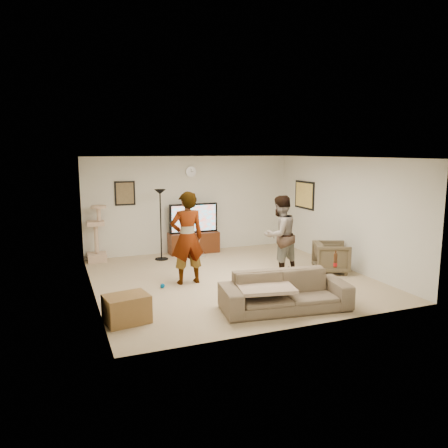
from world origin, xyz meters
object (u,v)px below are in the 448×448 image
object	(u,v)px
tv_stand	(194,243)
side_table	(127,309)
person_left	(187,238)
person_right	(280,235)
floor_lamp	(161,225)
armchair	(331,257)
cat_tree	(96,233)
sofa	(285,291)
beer_bottle	(335,261)
tv	(194,218)

from	to	relation	value
tv_stand	side_table	size ratio (longest dim) A/B	1.97
tv_stand	person_left	world-z (taller)	person_left
tv_stand	person_right	xyz separation A→B (m)	(1.13, -2.56, 0.58)
floor_lamp	side_table	xyz separation A→B (m)	(-1.44, -3.71, -0.64)
side_table	armchair	bearing A→B (deg)	14.97
tv_stand	person_right	world-z (taller)	person_right
cat_tree	sofa	bearing A→B (deg)	-59.84
cat_tree	side_table	size ratio (longest dim) A/B	2.09
tv_stand	armchair	xyz separation A→B (m)	(2.24, -2.87, 0.06)
sofa	beer_bottle	distance (m)	1.08
beer_bottle	cat_tree	bearing A→B (deg)	128.65
tv_stand	beer_bottle	world-z (taller)	beer_bottle
floor_lamp	armchair	xyz separation A→B (m)	(3.20, -2.48, -0.52)
person_right	beer_bottle	xyz separation A→B (m)	(0.03, -1.94, -0.10)
tv	side_table	world-z (taller)	tv
cat_tree	armchair	bearing A→B (deg)	-31.41
tv_stand	beer_bottle	xyz separation A→B (m)	(1.15, -4.50, 0.48)
person_left	side_table	world-z (taller)	person_left
beer_bottle	side_table	distance (m)	3.61
person_left	sofa	distance (m)	2.38
tv	beer_bottle	world-z (taller)	tv
armchair	person_left	bearing A→B (deg)	106.48
tv_stand	person_right	size ratio (longest dim) A/B	0.76
tv	beer_bottle	distance (m)	4.65
tv_stand	cat_tree	size ratio (longest dim) A/B	0.95
cat_tree	beer_bottle	distance (m)	5.76
beer_bottle	armchair	bearing A→B (deg)	56.41
floor_lamp	person_right	world-z (taller)	floor_lamp
person_left	cat_tree	bearing A→B (deg)	-59.62
floor_lamp	person_left	xyz separation A→B (m)	(0.04, -2.09, 0.07)
tv_stand	armchair	bearing A→B (deg)	-51.97
floor_lamp	side_table	distance (m)	4.03
tv	side_table	xyz separation A→B (m)	(-2.39, -4.11, -0.70)
tv	armchair	size ratio (longest dim) A/B	1.75
beer_bottle	person_left	bearing A→B (deg)	135.78
person_left	sofa	world-z (taller)	person_left
tv	cat_tree	size ratio (longest dim) A/B	0.93
beer_bottle	sofa	bearing A→B (deg)	180.00
person_left	sofa	size ratio (longest dim) A/B	0.87
sofa	person_left	bearing A→B (deg)	126.18
cat_tree	person_left	bearing A→B (deg)	-58.43
tv_stand	tv	size ratio (longest dim) A/B	1.02
person_left	person_right	world-z (taller)	person_left
tv_stand	cat_tree	bearing A→B (deg)	-179.88
side_table	tv_stand	bearing A→B (deg)	59.78
tv_stand	floor_lamp	world-z (taller)	floor_lamp
tv_stand	tv	xyz separation A→B (m)	(0.00, 0.00, 0.65)
beer_bottle	side_table	world-z (taller)	beer_bottle
tv	sofa	xyz separation A→B (m)	(0.17, -4.50, -0.61)
beer_bottle	side_table	xyz separation A→B (m)	(-3.55, 0.40, -0.53)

